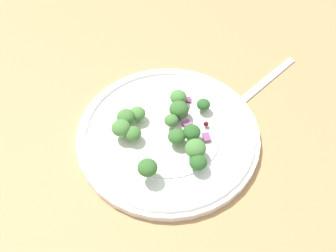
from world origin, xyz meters
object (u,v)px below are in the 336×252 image
(broccoli_floret_2, at_px, (177,139))
(fork, at_px, (255,90))
(plate, at_px, (168,134))
(broccoli_floret_0, at_px, (133,134))
(broccoli_floret_1, at_px, (178,97))

(broccoli_floret_2, xyz_separation_m, fork, (0.11, -0.13, -0.03))
(plate, height_order, broccoli_floret_0, broccoli_floret_0)
(broccoli_floret_1, height_order, fork, broccoli_floret_1)
(plate, distance_m, fork, 0.17)
(broccoli_floret_2, height_order, fork, broccoli_floret_2)
(broccoli_floret_2, bearing_deg, broccoli_floret_1, -4.39)
(broccoli_floret_1, relative_size, broccoli_floret_2, 1.03)
(plate, height_order, fork, plate)
(plate, xyz_separation_m, broccoli_floret_2, (-0.02, -0.01, 0.02))
(broccoli_floret_0, xyz_separation_m, broccoli_floret_1, (0.07, -0.07, -0.00))
(broccoli_floret_1, xyz_separation_m, fork, (0.03, -0.13, -0.02))
(fork, bearing_deg, broccoli_floret_0, 117.67)
(broccoli_floret_2, bearing_deg, broccoli_floret_0, 78.75)
(broccoli_floret_2, bearing_deg, fork, -49.42)
(plate, bearing_deg, fork, -58.31)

